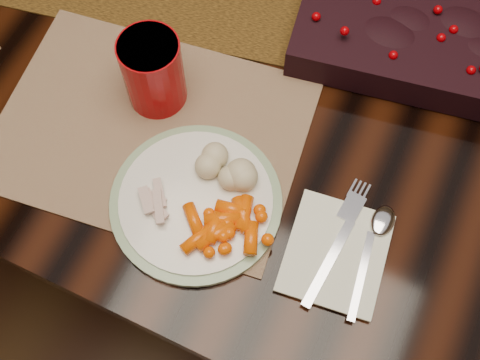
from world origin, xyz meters
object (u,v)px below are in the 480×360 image
at_px(red_cup, 153,72).
at_px(dining_table, 295,156).
at_px(turkey_shreds, 151,199).
at_px(mashed_potatoes, 229,161).
at_px(napkin, 336,253).
at_px(placemat_main, 150,131).
at_px(baby_carrots, 226,221).
at_px(centerpiece, 418,39).
at_px(dinner_plate, 196,201).

bearing_deg(red_cup, dining_table, 43.50).
xyz_separation_m(dining_table, turkey_shreds, (-0.11, -0.34, 0.40)).
height_order(mashed_potatoes, napkin, mashed_potatoes).
relative_size(placemat_main, mashed_potatoes, 5.16).
relative_size(placemat_main, baby_carrots, 4.01).
distance_m(centerpiece, baby_carrots, 0.42).
bearing_deg(mashed_potatoes, centerpiece, 60.88).
height_order(placemat_main, turkey_shreds, turkey_shreds).
relative_size(dinner_plate, red_cup, 1.99).
distance_m(dining_table, baby_carrots, 0.52).
height_order(dinner_plate, napkin, dinner_plate).
distance_m(turkey_shreds, red_cup, 0.19).
bearing_deg(baby_carrots, napkin, 11.05).
xyz_separation_m(dinner_plate, napkin, (0.21, 0.01, -0.00)).
height_order(centerpiece, mashed_potatoes, centerpiece).
bearing_deg(dinner_plate, dining_table, 80.37).
xyz_separation_m(napkin, red_cup, (-0.34, 0.12, 0.06)).
bearing_deg(placemat_main, dining_table, 47.75).
bearing_deg(dinner_plate, mashed_potatoes, 70.89).
bearing_deg(napkin, dinner_plate, 177.41).
distance_m(placemat_main, mashed_potatoes, 0.14).
xyz_separation_m(placemat_main, baby_carrots, (0.17, -0.09, 0.03)).
height_order(placemat_main, baby_carrots, baby_carrots).
relative_size(baby_carrots, napkin, 0.73).
xyz_separation_m(baby_carrots, mashed_potatoes, (-0.03, 0.08, 0.01)).
relative_size(centerpiece, napkin, 2.45).
bearing_deg(dinner_plate, napkin, 4.00).
xyz_separation_m(dining_table, placemat_main, (-0.17, -0.24, 0.38)).
relative_size(dining_table, red_cup, 14.66).
relative_size(mashed_potatoes, turkey_shreds, 1.37).
bearing_deg(mashed_potatoes, napkin, -14.91).
distance_m(centerpiece, mashed_potatoes, 0.36).
relative_size(dining_table, turkey_shreds, 27.93).
bearing_deg(centerpiece, napkin, -88.41).
relative_size(dining_table, napkin, 11.66).
relative_size(mashed_potatoes, red_cup, 0.72).
height_order(dining_table, turkey_shreds, turkey_shreds).
xyz_separation_m(centerpiece, mashed_potatoes, (-0.18, -0.31, 0.00)).
relative_size(placemat_main, red_cup, 3.70).
distance_m(dining_table, mashed_potatoes, 0.49).
xyz_separation_m(dinner_plate, turkey_shreds, (-0.05, -0.03, 0.02)).
bearing_deg(dining_table, napkin, -62.99).
xyz_separation_m(turkey_shreds, napkin, (0.26, 0.04, -0.02)).
xyz_separation_m(dining_table, centerpiece, (0.14, 0.06, 0.42)).
distance_m(baby_carrots, red_cup, 0.25).
relative_size(dinner_plate, mashed_potatoes, 2.78).
bearing_deg(mashed_potatoes, dinner_plate, -109.11).
height_order(napkin, red_cup, red_cup).
height_order(mashed_potatoes, red_cup, red_cup).
height_order(centerpiece, baby_carrots, centerpiece).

